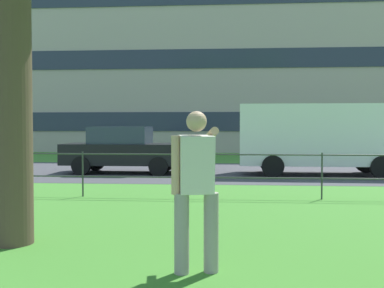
% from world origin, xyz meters
% --- Properties ---
extents(street_strip, '(80.00, 7.33, 0.01)m').
position_xyz_m(street_strip, '(0.00, 17.61, 0.00)').
color(street_strip, '#424247').
rests_on(street_strip, ground).
extents(park_fence, '(36.55, 0.04, 1.00)m').
position_xyz_m(park_fence, '(0.00, 11.58, 0.68)').
color(park_fence, '#333833').
rests_on(park_fence, ground).
extents(person_thrower, '(0.50, 0.83, 1.73)m').
position_xyz_m(person_thrower, '(0.31, 6.18, 0.94)').
color(person_thrower, gray).
rests_on(person_thrower, ground).
extents(car_black_far_left, '(4.02, 1.85, 1.54)m').
position_xyz_m(car_black_far_left, '(-2.87, 16.93, 0.78)').
color(car_black_far_left, black).
rests_on(car_black_far_left, ground).
extents(panel_van_left, '(5.03, 2.16, 2.24)m').
position_xyz_m(panel_van_left, '(3.46, 16.85, 1.27)').
color(panel_van_left, white).
rests_on(panel_van_left, ground).
extents(apartment_building_background, '(32.59, 15.83, 14.84)m').
position_xyz_m(apartment_building_background, '(0.74, 36.97, 7.42)').
color(apartment_building_background, '#ADA393').
rests_on(apartment_building_background, ground).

